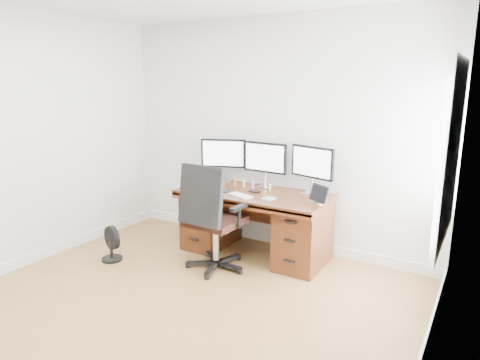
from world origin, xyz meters
The scene contains 19 objects.
ground centered at (0.00, 0.00, 0.00)m, with size 4.50×4.50×0.00m, color olive.
back_wall centered at (0.00, 2.25, 1.35)m, with size 4.00×0.10×2.70m, color white.
right_wall centered at (2.00, 0.11, 1.35)m, with size 0.10×4.50×2.70m.
desk centered at (0.00, 1.83, 0.40)m, with size 1.70×0.80×0.75m.
office_chair centered at (-0.18, 1.24, 0.38)m, with size 0.67×0.64×1.16m.
floor_fan centered at (-1.29, 0.84, 0.19)m, with size 0.27×0.23×0.40m.
monitor_left centered at (-0.58, 2.07, 1.09)m, with size 0.53×0.23×0.53m.
monitor_center centered at (0.00, 2.07, 1.09)m, with size 0.55×0.15×0.53m.
monitor_right centered at (0.58, 2.07, 1.09)m, with size 0.54×0.19×0.53m.
tablet_left centered at (-0.79, 1.75, 0.84)m, with size 0.25×0.16×0.19m.
tablet_right centered at (0.78, 1.75, 0.84)m, with size 0.24×0.17×0.19m.
keyboard centered at (-0.04, 1.58, 0.76)m, with size 0.28×0.12×0.01m, color white.
trackpad centered at (0.28, 1.64, 0.76)m, with size 0.12×0.12×0.01m, color silver.
drawing_tablet centered at (-0.33, 1.66, 0.76)m, with size 0.22×0.14×0.01m, color black.
phone centered at (0.00, 1.81, 0.76)m, with size 0.13×0.06×0.01m, color black.
figurine_brown centered at (-0.34, 1.95, 0.79)m, with size 0.03×0.03×0.08m.
figurine_orange centered at (-0.22, 1.95, 0.79)m, with size 0.03×0.03×0.08m.
figurine_purple centered at (-0.09, 1.95, 0.79)m, with size 0.03×0.03×0.08m.
figurine_yellow centered at (0.13, 1.95, 0.79)m, with size 0.03×0.03×0.08m.
Camera 1 is at (2.25, -2.27, 1.96)m, focal length 32.00 mm.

